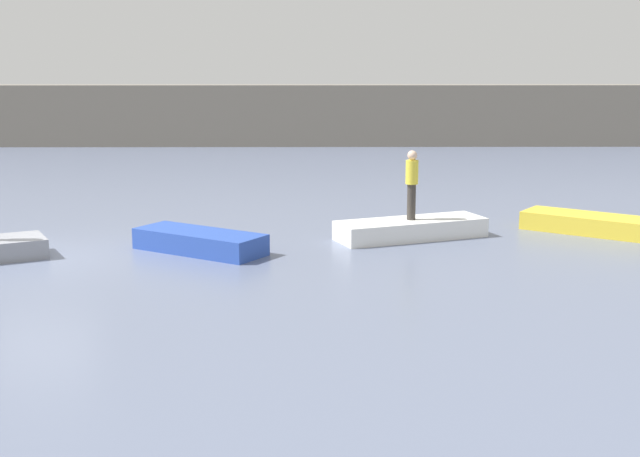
{
  "coord_description": "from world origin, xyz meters",
  "views": [
    {
      "loc": [
        6.39,
        -20.52,
        4.83
      ],
      "look_at": [
        6.55,
        1.52,
        0.41
      ],
      "focal_mm": 51.25,
      "sensor_mm": 36.0,
      "label": 1
    }
  ],
  "objects_px": {
    "rowboat_yellow": "(586,223)",
    "rowboat_blue": "(200,242)",
    "person_yellow_shirt": "(412,181)",
    "rowboat_white": "(411,229)"
  },
  "relations": [
    {
      "from": "person_yellow_shirt",
      "to": "rowboat_white",
      "type": "bearing_deg",
      "value": 0.0
    },
    {
      "from": "rowboat_blue",
      "to": "person_yellow_shirt",
      "type": "distance_m",
      "value": 5.56
    },
    {
      "from": "rowboat_white",
      "to": "person_yellow_shirt",
      "type": "distance_m",
      "value": 1.24
    },
    {
      "from": "rowboat_blue",
      "to": "rowboat_white",
      "type": "xyz_separation_m",
      "value": [
        5.2,
        1.53,
        -0.01
      ]
    },
    {
      "from": "rowboat_white",
      "to": "person_yellow_shirt",
      "type": "xyz_separation_m",
      "value": [
        0.0,
        0.0,
        1.24
      ]
    },
    {
      "from": "rowboat_blue",
      "to": "rowboat_yellow",
      "type": "height_order",
      "value": "rowboat_blue"
    },
    {
      "from": "rowboat_blue",
      "to": "rowboat_yellow",
      "type": "xyz_separation_m",
      "value": [
        9.9,
        2.28,
        -0.01
      ]
    },
    {
      "from": "rowboat_blue",
      "to": "rowboat_yellow",
      "type": "relative_size",
      "value": 1.0
    },
    {
      "from": "rowboat_yellow",
      "to": "rowboat_blue",
      "type": "bearing_deg",
      "value": -132.32
    },
    {
      "from": "rowboat_blue",
      "to": "rowboat_white",
      "type": "distance_m",
      "value": 5.42
    }
  ]
}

